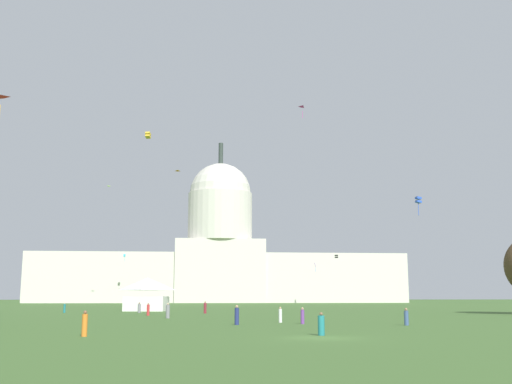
% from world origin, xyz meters
% --- Properties ---
extents(ground_plane, '(800.00, 800.00, 0.00)m').
position_xyz_m(ground_plane, '(0.00, 0.00, 0.00)').
color(ground_plane, '#42662D').
extents(capitol_building, '(142.82, 25.10, 63.01)m').
position_xyz_m(capitol_building, '(0.20, 197.68, 17.37)').
color(capitol_building, beige).
rests_on(capitol_building, ground_plane).
extents(event_tent, '(7.95, 6.87, 5.69)m').
position_xyz_m(event_tent, '(-16.55, 68.92, 2.89)').
color(event_tent, white).
rests_on(event_tent, ground_plane).
extents(person_grey_front_center, '(0.61, 0.61, 1.76)m').
position_xyz_m(person_grey_front_center, '(-11.13, 34.27, 0.80)').
color(person_grey_front_center, gray).
rests_on(person_grey_front_center, ground_plane).
extents(person_teal_near_tent, '(0.36, 0.36, 1.58)m').
position_xyz_m(person_teal_near_tent, '(-28.16, 59.14, 0.74)').
color(person_teal_near_tent, '#1E757A').
rests_on(person_teal_near_tent, ground_plane).
extents(person_teal_aisle_center, '(0.62, 0.62, 1.50)m').
position_xyz_m(person_teal_aisle_center, '(0.49, 2.25, 0.67)').
color(person_teal_aisle_center, '#1E757A').
rests_on(person_teal_aisle_center, ground_plane).
extents(person_red_deep_crowd, '(0.53, 0.53, 1.64)m').
position_xyz_m(person_red_deep_crowd, '(-14.24, 44.68, 0.75)').
color(person_red_deep_crowd, red).
rests_on(person_red_deep_crowd, ground_plane).
extents(person_white_mid_left, '(0.46, 0.46, 1.51)m').
position_xyz_m(person_white_mid_left, '(0.38, 21.82, 0.70)').
color(person_white_mid_left, silver).
rests_on(person_white_mid_left, ground_plane).
extents(person_denim_mid_right, '(0.40, 0.40, 1.51)m').
position_xyz_m(person_denim_mid_right, '(10.70, 15.13, 0.69)').
color(person_denim_mid_right, '#3D5684').
rests_on(person_denim_mid_right, ground_plane).
extents(person_maroon_back_left, '(0.56, 0.56, 1.77)m').
position_xyz_m(person_maroon_back_left, '(-6.63, 53.59, 0.81)').
color(person_maroon_back_left, maroon).
rests_on(person_maroon_back_left, ground_plane).
extents(person_navy_front_right, '(0.53, 0.53, 1.74)m').
position_xyz_m(person_navy_front_right, '(-4.13, 17.56, 0.80)').
color(person_navy_front_right, navy).
rests_on(person_navy_front_right, ground_plane).
extents(person_grey_lawn_far_left, '(0.65, 0.65, 1.56)m').
position_xyz_m(person_grey_lawn_far_left, '(-16.72, 58.25, 0.70)').
color(person_grey_lawn_far_left, gray).
rests_on(person_grey_lawn_far_left, ground_plane).
extents(person_orange_lawn_far_right, '(0.46, 0.46, 1.64)m').
position_xyz_m(person_orange_lawn_far_right, '(-14.80, 2.59, 0.76)').
color(person_orange_lawn_far_right, orange).
rests_on(person_orange_lawn_far_right, ground_plane).
extents(person_purple_near_tree_east, '(0.41, 0.41, 1.52)m').
position_xyz_m(person_purple_near_tree_east, '(2.04, 18.70, 0.70)').
color(person_purple_near_tree_east, '#703D93').
rests_on(person_purple_near_tree_east, ground_plane).
extents(kite_black_low, '(1.01, 1.01, 1.01)m').
position_xyz_m(kite_black_low, '(36.92, 156.53, 15.30)').
color(kite_black_low, black).
extents(kite_orange_high, '(1.37, 0.96, 0.39)m').
position_xyz_m(kite_orange_high, '(-14.29, 135.25, 38.31)').
color(kite_orange_high, orange).
extents(kite_lime_high, '(1.16, 1.05, 0.25)m').
position_xyz_m(kite_lime_high, '(-35.65, 146.18, 35.10)').
color(kite_lime_high, '#8CD133').
extents(kite_magenta_high, '(1.52, 1.36, 2.64)m').
position_xyz_m(kite_magenta_high, '(14.27, 86.21, 42.78)').
color(kite_magenta_high, '#D1339E').
extents(kite_gold_high, '(1.23, 1.30, 1.37)m').
position_xyz_m(kite_gold_high, '(-18.76, 86.50, 35.83)').
color(kite_gold_high, gold).
extents(kite_violet_low, '(0.42, 0.93, 3.15)m').
position_xyz_m(kite_violet_low, '(32.45, 170.24, 13.12)').
color(kite_violet_low, purple).
extents(kite_cyan_low, '(0.74, 0.78, 2.57)m').
position_xyz_m(kite_cyan_low, '(-33.49, 174.74, 16.35)').
color(kite_cyan_low, '#33BCDB').
extents(kite_red_mid, '(1.52, 1.18, 4.24)m').
position_xyz_m(kite_red_mid, '(-29.20, 26.73, 23.25)').
color(kite_red_mid, red).
extents(kite_blue_low, '(0.78, 0.75, 2.48)m').
position_xyz_m(kite_blue_low, '(20.56, 37.15, 14.79)').
color(kite_blue_low, blue).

